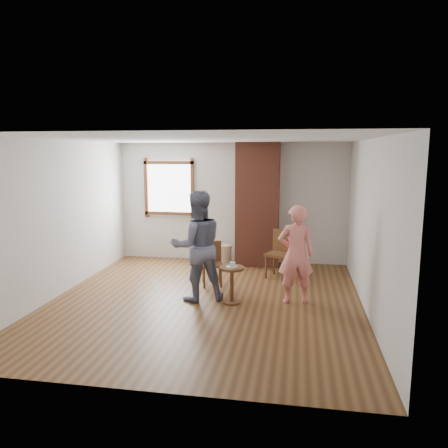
{
  "coord_description": "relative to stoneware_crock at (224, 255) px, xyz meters",
  "views": [
    {
      "loc": [
        1.45,
        -6.65,
        2.41
      ],
      "look_at": [
        0.17,
        0.8,
        1.15
      ],
      "focal_mm": 35.0,
      "sensor_mm": 36.0,
      "label": 1
    }
  ],
  "objects": [
    {
      "name": "ground",
      "position": [
        0.11,
        -2.39,
        -0.21
      ],
      "size": [
        5.5,
        5.5,
        0.0
      ],
      "primitive_type": "plane",
      "color": "brown",
      "rests_on": "ground"
    },
    {
      "name": "man",
      "position": [
        -0.04,
        -2.32,
        0.69
      ],
      "size": [
        1.09,
        1.0,
        1.8
      ],
      "primitive_type": "imported",
      "rotation": [
        0.0,
        0.0,
        3.6
      ],
      "color": "#131536",
      "rests_on": "ground"
    },
    {
      "name": "brick_chimney",
      "position": [
        0.71,
        0.11,
        1.09
      ],
      "size": [
        0.9,
        0.5,
        2.6
      ],
      "primitive_type": "cube",
      "color": "brown",
      "rests_on": "ground"
    },
    {
      "name": "side_table",
      "position": [
        0.54,
        -2.4,
        0.19
      ],
      "size": [
        0.4,
        0.4,
        0.6
      ],
      "color": "brown",
      "rests_on": "ground"
    },
    {
      "name": "person_pink",
      "position": [
        1.54,
        -2.19,
        0.58
      ],
      "size": [
        0.65,
        0.49,
        1.59
      ],
      "primitive_type": "imported",
      "rotation": [
        0.0,
        0.0,
        3.35
      ],
      "color": "#F9857C",
      "rests_on": "ground"
    },
    {
      "name": "dining_chair_left",
      "position": [
        0.03,
        -1.46,
        0.23
      ],
      "size": [
        0.46,
        0.46,
        0.79
      ],
      "rotation": [
        0.0,
        0.0,
        0.27
      ],
      "color": "brown",
      "rests_on": "ground"
    },
    {
      "name": "cake_plate",
      "position": [
        0.54,
        -2.4,
        0.39
      ],
      "size": [
        0.18,
        0.18,
        0.01
      ],
      "primitive_type": "cylinder",
      "color": "white",
      "rests_on": "side_table"
    },
    {
      "name": "room_shell",
      "position": [
        0.05,
        -1.78,
        1.6
      ],
      "size": [
        5.04,
        5.52,
        2.62
      ],
      "color": "silver",
      "rests_on": "ground"
    },
    {
      "name": "stoneware_crock",
      "position": [
        0.0,
        0.0,
        0.0
      ],
      "size": [
        0.37,
        0.37,
        0.42
      ],
      "primitive_type": "cylinder",
      "rotation": [
        0.0,
        0.0,
        -0.14
      ],
      "color": "tan",
      "rests_on": "ground"
    },
    {
      "name": "dark_pot",
      "position": [
        -0.58,
        0.01,
        -0.13
      ],
      "size": [
        0.22,
        0.22,
        0.17
      ],
      "primitive_type": "cylinder",
      "rotation": [
        0.0,
        0.0,
        0.39
      ],
      "color": "black",
      "rests_on": "ground"
    },
    {
      "name": "dining_chair_right",
      "position": [
        1.24,
        -0.76,
        0.3
      ],
      "size": [
        0.56,
        0.56,
        0.91
      ],
      "rotation": [
        0.0,
        0.0,
        -0.41
      ],
      "color": "brown",
      "rests_on": "ground"
    },
    {
      "name": "cake_slice",
      "position": [
        0.55,
        -2.4,
        0.43
      ],
      "size": [
        0.08,
        0.07,
        0.06
      ],
      "primitive_type": "cube",
      "color": "white",
      "rests_on": "cake_plate"
    }
  ]
}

